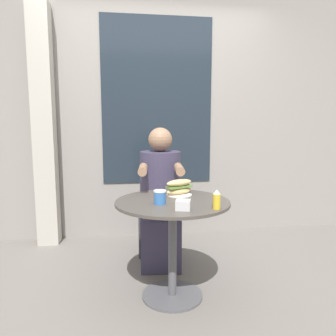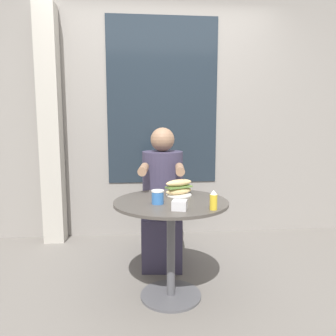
# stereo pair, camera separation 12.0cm
# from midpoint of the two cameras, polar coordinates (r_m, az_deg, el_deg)

# --- Properties ---
(ground_plane) EXTENTS (8.00, 8.00, 0.00)m
(ground_plane) POSITION_cam_midpoint_polar(r_m,az_deg,el_deg) (2.55, 1.95, -21.44)
(ground_plane) COLOR slate
(storefront_wall) EXTENTS (8.00, 0.09, 2.80)m
(storefront_wall) POSITION_cam_midpoint_polar(r_m,az_deg,el_deg) (3.62, -0.81, 10.35)
(storefront_wall) COLOR gray
(storefront_wall) RESTS_ON ground_plane
(lattice_pillar) EXTENTS (0.20, 0.20, 2.40)m
(lattice_pillar) POSITION_cam_midpoint_polar(r_m,az_deg,el_deg) (3.54, -18.84, 6.72)
(lattice_pillar) COLOR #B2ADA3
(lattice_pillar) RESTS_ON ground_plane
(cafe_table) EXTENTS (0.80, 0.80, 0.71)m
(cafe_table) POSITION_cam_midpoint_polar(r_m,az_deg,el_deg) (2.34, 2.01, -10.12)
(cafe_table) COLOR #47423D
(cafe_table) RESTS_ON ground_plane
(diner_chair) EXTENTS (0.42, 0.42, 0.87)m
(diner_chair) POSITION_cam_midpoint_polar(r_m,az_deg,el_deg) (3.24, -0.13, -5.05)
(diner_chair) COLOR #333338
(diner_chair) RESTS_ON ground_plane
(seated_diner) EXTENTS (0.40, 0.65, 1.21)m
(seated_diner) POSITION_cam_midpoint_polar(r_m,az_deg,el_deg) (2.90, 0.24, -6.57)
(seated_diner) COLOR #38334C
(seated_diner) RESTS_ON ground_plane
(sandwich_on_plate) EXTENTS (0.23, 0.19, 0.12)m
(sandwich_on_plate) POSITION_cam_midpoint_polar(r_m,az_deg,el_deg) (2.44, 3.32, -3.51)
(sandwich_on_plate) COLOR white
(sandwich_on_plate) RESTS_ON cafe_table
(drink_cup) EXTENTS (0.08, 0.08, 0.09)m
(drink_cup) POSITION_cam_midpoint_polar(r_m,az_deg,el_deg) (2.20, -0.24, -5.07)
(drink_cup) COLOR #336BB7
(drink_cup) RESTS_ON cafe_table
(napkin_box) EXTENTS (0.11, 0.11, 0.06)m
(napkin_box) POSITION_cam_midpoint_polar(r_m,az_deg,el_deg) (2.06, 3.72, -6.47)
(napkin_box) COLOR silver
(napkin_box) RESTS_ON cafe_table
(condiment_bottle) EXTENTS (0.05, 0.05, 0.13)m
(condiment_bottle) POSITION_cam_midpoint_polar(r_m,az_deg,el_deg) (2.08, 9.59, -5.57)
(condiment_bottle) COLOR gold
(condiment_bottle) RESTS_ON cafe_table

